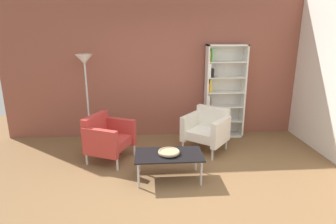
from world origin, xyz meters
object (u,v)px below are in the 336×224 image
armchair_near_window (107,137)px  floor_lamp_torchiere (85,70)px  coffee_table_low (169,156)px  armchair_corner_red (207,129)px  decorative_bowl (169,152)px  bookshelf_tall (222,93)px

armchair_near_window → floor_lamp_torchiere: 1.38m
floor_lamp_torchiere → armchair_near_window: bearing=-60.9°
coffee_table_low → armchair_corner_red: armchair_corner_red is taller
coffee_table_low → decorative_bowl: decorative_bowl is taller
coffee_table_low → decorative_bowl: bearing=86.4°
coffee_table_low → armchair_near_window: (-1.00, 0.74, 0.05)m
armchair_corner_red → decorative_bowl: bearing=-88.0°
bookshelf_tall → floor_lamp_torchiere: bookshelf_tall is taller
armchair_near_window → coffee_table_low: bearing=-102.0°
bookshelf_tall → armchair_corner_red: (-0.44, -0.72, -0.52)m
coffee_table_low → floor_lamp_torchiere: floor_lamp_torchiere is taller
bookshelf_tall → armchair_near_window: bookshelf_tall is taller
decorative_bowl → armchair_corner_red: bearing=52.8°
coffee_table_low → armchair_near_window: bearing=143.4°
bookshelf_tall → decorative_bowl: bearing=-124.9°
coffee_table_low → floor_lamp_torchiere: (-1.45, 1.55, 1.08)m
coffee_table_low → armchair_near_window: 1.25m
armchair_corner_red → armchair_near_window: size_ratio=1.04×
bookshelf_tall → coffee_table_low: bookshelf_tall is taller
floor_lamp_torchiere → decorative_bowl: bearing=-46.9°
armchair_corner_red → bookshelf_tall: bearing=97.9°
armchair_corner_red → floor_lamp_torchiere: floor_lamp_torchiere is taller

